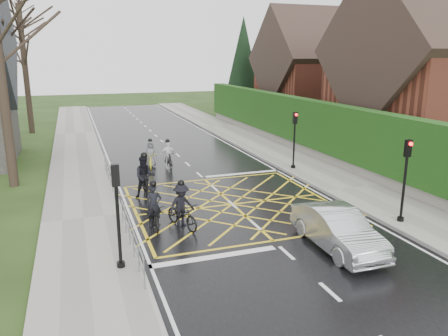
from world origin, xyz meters
TOP-DOWN VIEW (x-y plane):
  - ground at (0.00, 0.00)m, footprint 120.00×120.00m
  - road at (0.00, 0.00)m, footprint 9.00×80.00m
  - sidewalk_right at (6.00, 0.00)m, footprint 3.00×80.00m
  - sidewalk_left at (-6.00, 0.00)m, footprint 3.00×80.00m
  - stone_wall at (7.75, 6.00)m, footprint 0.50×38.00m
  - hedge at (7.75, 6.00)m, footprint 0.90×38.00m
  - house_near at (14.75, 4.00)m, footprint 11.80×9.80m
  - house_far at (14.75, 18.00)m, footprint 9.80×8.80m
  - conifer at (10.75, 26.00)m, footprint 4.60×4.60m
  - tree_far at (-9.30, 22.00)m, footprint 8.40×8.40m
  - railing_south at (-4.65, -3.50)m, footprint 0.05×5.04m
  - railing_north at (-4.65, 4.00)m, footprint 0.05×6.04m
  - traffic_light_ne at (5.10, 4.20)m, footprint 0.24×0.31m
  - traffic_light_se at (5.10, -4.20)m, footprint 0.24×0.31m
  - traffic_light_sw at (-5.10, -4.50)m, footprint 0.24×0.31m
  - cyclist_rear at (-3.55, -1.42)m, footprint 0.70×1.83m
  - cyclist_back at (-3.29, 2.12)m, footprint 0.95×2.07m
  - cyclist_mid at (-2.60, -1.74)m, footprint 1.24×1.93m
  - cyclist_front at (-1.25, 6.89)m, footprint 0.91×1.67m
  - cyclist_lead at (-2.11, 7.49)m, footprint 0.93×1.77m
  - car at (1.71, -5.19)m, footprint 1.47×4.04m

SIDE VIEW (x-z plane):
  - ground at x=0.00m, z-range 0.00..0.00m
  - road at x=0.00m, z-range 0.00..0.01m
  - sidewalk_right at x=6.00m, z-range 0.00..0.15m
  - sidewalk_left at x=-6.00m, z-range 0.00..0.15m
  - stone_wall at x=7.75m, z-range 0.00..0.70m
  - cyclist_lead at x=-2.11m, z-range -0.25..1.38m
  - cyclist_rear at x=-3.55m, z-range -0.31..1.45m
  - cyclist_front at x=-1.25m, z-range -0.22..1.45m
  - cyclist_mid at x=-2.60m, z-range -0.24..1.54m
  - car at x=1.71m, z-range 0.00..1.32m
  - cyclist_back at x=-3.29m, z-range -0.25..1.80m
  - railing_south at x=-4.65m, z-range 0.27..1.29m
  - railing_north at x=-4.65m, z-range 0.27..1.30m
  - traffic_light_ne at x=5.10m, z-range 0.06..3.27m
  - traffic_light_se at x=5.10m, z-range 0.06..3.27m
  - traffic_light_sw at x=-5.10m, z-range 0.06..3.27m
  - hedge at x=7.75m, z-range 0.70..3.50m
  - house_far at x=14.75m, z-range -0.79..9.51m
  - house_near at x=14.75m, z-range -0.92..10.38m
  - conifer at x=10.75m, z-range -0.01..9.99m
  - tree_far at x=-9.30m, z-range 1.99..12.39m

